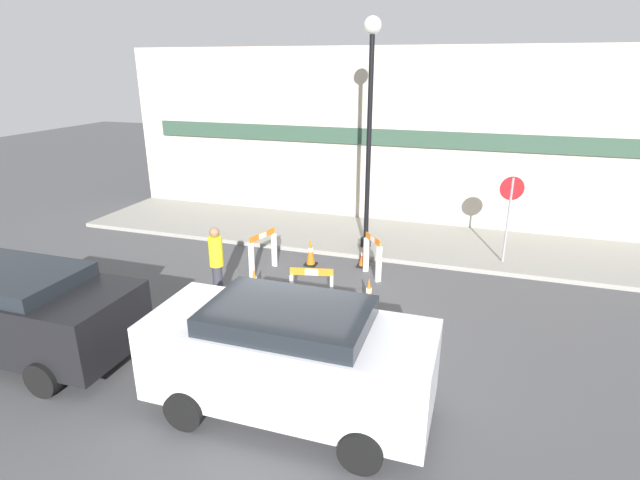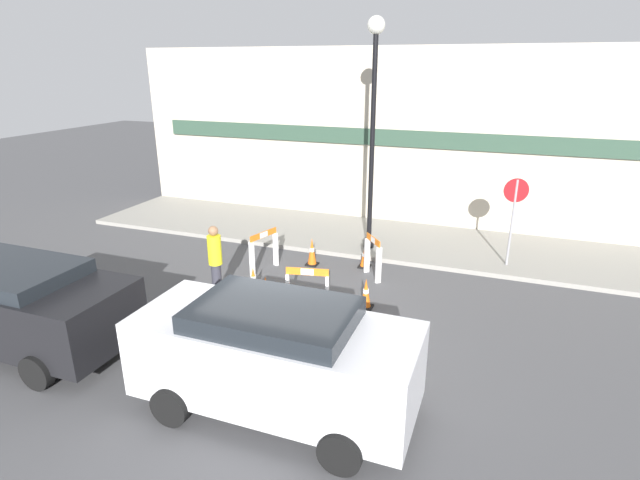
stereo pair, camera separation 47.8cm
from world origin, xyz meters
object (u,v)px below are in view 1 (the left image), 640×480
at_px(streetlamp_post, 370,108).
at_px(parked_car_1, 289,354).
at_px(parked_car_0, 15,307).
at_px(person_worker, 216,260).
at_px(stop_sign, 510,206).

bearing_deg(streetlamp_post, parked_car_1, -85.94).
bearing_deg(parked_car_0, person_worker, 53.62).
bearing_deg(parked_car_1, parked_car_0, -180.00).
relative_size(streetlamp_post, parked_car_0, 1.35).
relative_size(person_worker, parked_car_0, 0.38).
distance_m(person_worker, parked_car_1, 4.26).
bearing_deg(person_worker, parked_car_1, -81.12).
height_order(parked_car_0, parked_car_1, parked_car_1).
xyz_separation_m(person_worker, parked_car_0, (-2.28, -3.09, 0.01)).
xyz_separation_m(stop_sign, parked_car_0, (-8.36, -7.09, -0.70)).
height_order(streetlamp_post, person_worker, streetlamp_post).
xyz_separation_m(streetlamp_post, parked_car_0, (-4.71, -7.11, -2.98)).
distance_m(streetlamp_post, stop_sign, 4.31).
distance_m(stop_sign, parked_car_0, 10.99).
bearing_deg(parked_car_0, streetlamp_post, 56.51).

